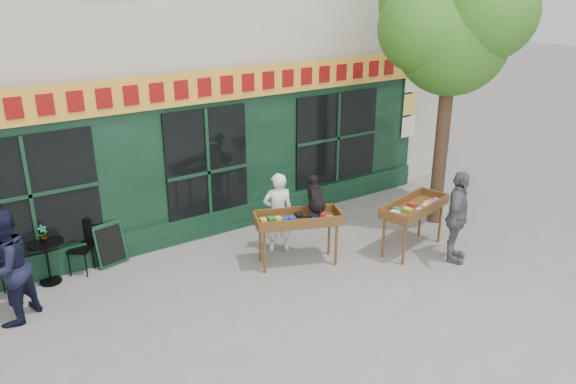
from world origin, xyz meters
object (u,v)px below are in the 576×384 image
object	(u,v)px
dog	(316,194)
man_right	(457,217)
woman	(278,212)
bistro_table	(46,254)
man_left	(6,268)
book_cart_right	(414,209)
book_cart_center	(298,222)

from	to	relation	value
dog	man_right	bearing A→B (deg)	-13.38
woman	man_right	distance (m)	3.25
dog	woman	distance (m)	0.94
man_right	bistro_table	size ratio (longest dim) A/B	2.26
dog	man_left	distance (m)	5.05
dog	man_right	size ratio (longest dim) A/B	0.35
man_right	book_cart_right	bearing A→B (deg)	78.82
book_cart_center	man_left	world-z (taller)	man_left
man_left	woman	bearing A→B (deg)	137.13
woman	bistro_table	size ratio (longest dim) A/B	2.03
book_cart_right	man_left	size ratio (longest dim) A/B	0.90
book_cart_center	woman	size ratio (longest dim) A/B	1.05
woman	dog	bearing A→B (deg)	138.04
woman	book_cart_right	distance (m)	2.55
book_cart_right	man_right	distance (m)	0.81
man_left	book_cart_center	bearing A→B (deg)	129.15
dog	woman	bearing A→B (deg)	138.04
bistro_table	book_cart_right	bearing A→B (deg)	-22.82
bistro_table	dog	bearing A→B (deg)	-23.40
woman	man_right	xyz separation A→B (m)	(2.43, -2.15, 0.09)
book_cart_center	man_right	size ratio (longest dim) A/B	0.95
book_cart_center	man_left	size ratio (longest dim) A/B	0.91
book_cart_center	dog	size ratio (longest dim) A/B	2.70
dog	bistro_table	xyz separation A→B (m)	(-4.24, 1.84, -0.75)
woman	man_left	world-z (taller)	man_left
dog	man_left	bearing A→B (deg)	-169.24
book_cart_center	woman	bearing A→B (deg)	111.48
book_cart_right	man_left	bearing A→B (deg)	153.36
book_cart_center	bistro_table	world-z (taller)	book_cart_center
dog	book_cart_right	distance (m)	1.97
dog	bistro_table	bearing A→B (deg)	178.08
woman	book_cart_center	bearing A→B (deg)	111.48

